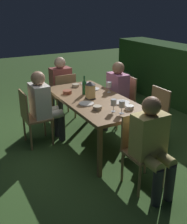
# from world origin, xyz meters

# --- Properties ---
(ground_plane) EXTENTS (16.00, 16.00, 0.00)m
(ground_plane) POSITION_xyz_m (0.00, 0.00, 0.00)
(ground_plane) COLOR #385B28
(dining_table) EXTENTS (1.83, 0.89, 0.75)m
(dining_table) POSITION_xyz_m (0.00, 0.00, 0.69)
(dining_table) COLOR olive
(dining_table) RESTS_ON ground
(chair_side_left_a) EXTENTS (0.42, 0.40, 0.87)m
(chair_side_left_a) POSITION_xyz_m (-0.41, -0.84, 0.49)
(chair_side_left_a) COLOR #9E7A51
(chair_side_left_a) RESTS_ON ground
(person_in_cream) EXTENTS (0.38, 0.47, 1.15)m
(person_in_cream) POSITION_xyz_m (-0.41, -0.64, 0.64)
(person_in_cream) COLOR white
(person_in_cream) RESTS_ON ground
(chair_side_right_b) EXTENTS (0.42, 0.40, 0.87)m
(chair_side_right_b) POSITION_xyz_m (0.41, 0.84, 0.49)
(chair_side_right_b) COLOR #9E7A51
(chair_side_right_b) RESTS_ON ground
(chair_head_near) EXTENTS (0.40, 0.42, 0.87)m
(chair_head_near) POSITION_xyz_m (-1.16, 0.00, 0.49)
(chair_head_near) COLOR #9E7A51
(chair_head_near) RESTS_ON ground
(person_in_rust) EXTENTS (0.48, 0.38, 1.15)m
(person_in_rust) POSITION_xyz_m (-1.36, 0.00, 0.64)
(person_in_rust) COLOR #9E4C47
(person_in_rust) RESTS_ON ground
(chair_head_far) EXTENTS (0.40, 0.42, 0.87)m
(chair_head_far) POSITION_xyz_m (1.16, 0.00, 0.49)
(chair_head_far) COLOR #9E7A51
(chair_head_far) RESTS_ON ground
(person_in_mustard) EXTENTS (0.48, 0.38, 1.15)m
(person_in_mustard) POSITION_xyz_m (1.36, 0.00, 0.64)
(person_in_mustard) COLOR tan
(person_in_mustard) RESTS_ON ground
(chair_side_right_a) EXTENTS (0.42, 0.40, 0.87)m
(chair_side_right_a) POSITION_xyz_m (-0.41, 0.84, 0.49)
(chair_side_right_a) COLOR #9E7A51
(chair_side_right_a) RESTS_ON ground
(person_in_pink) EXTENTS (0.38, 0.47, 1.15)m
(person_in_pink) POSITION_xyz_m (-0.41, 0.64, 0.64)
(person_in_pink) COLOR #C675A3
(person_in_pink) RESTS_ON ground
(lantern_centerpiece) EXTENTS (0.15, 0.15, 0.27)m
(lantern_centerpiece) POSITION_xyz_m (-0.00, -0.05, 0.89)
(lantern_centerpiece) COLOR black
(lantern_centerpiece) RESTS_ON dining_table
(green_bottle_on_table) EXTENTS (0.07, 0.07, 0.29)m
(green_bottle_on_table) POSITION_xyz_m (-0.24, -0.03, 0.85)
(green_bottle_on_table) COLOR #195128
(green_bottle_on_table) RESTS_ON dining_table
(wine_glass_a) EXTENTS (0.08, 0.08, 0.17)m
(wine_glass_a) POSITION_xyz_m (0.60, -0.03, 0.86)
(wine_glass_a) COLOR silver
(wine_glass_a) RESTS_ON dining_table
(wine_glass_b) EXTENTS (0.08, 0.08, 0.17)m
(wine_glass_b) POSITION_xyz_m (0.71, 0.03, 0.86)
(wine_glass_b) COLOR silver
(wine_glass_b) RESTS_ON dining_table
(wine_glass_c) EXTENTS (0.08, 0.08, 0.17)m
(wine_glass_c) POSITION_xyz_m (-0.14, 0.35, 0.86)
(wine_glass_c) COLOR silver
(wine_glass_c) RESTS_ON dining_table
(plate_a) EXTENTS (0.23, 0.23, 0.01)m
(plate_a) POSITION_xyz_m (0.38, 0.25, 0.75)
(plate_a) COLOR white
(plate_a) RESTS_ON dining_table
(plate_b) EXTENTS (0.21, 0.21, 0.01)m
(plate_b) POSITION_xyz_m (-0.40, 0.21, 0.75)
(plate_b) COLOR white
(plate_b) RESTS_ON dining_table
(plate_c) EXTENTS (0.21, 0.21, 0.01)m
(plate_c) POSITION_xyz_m (0.18, -0.21, 0.75)
(plate_c) COLOR white
(plate_c) RESTS_ON dining_table
(plate_d) EXTENTS (0.22, 0.22, 0.01)m
(plate_d) POSITION_xyz_m (-0.72, 0.27, 0.75)
(plate_d) COLOR silver
(plate_d) RESTS_ON dining_table
(bowl_olives) EXTENTS (0.12, 0.12, 0.05)m
(bowl_olives) POSITION_xyz_m (-0.67, 0.02, 0.77)
(bowl_olives) COLOR #BCAD8E
(bowl_olives) RESTS_ON dining_table
(bowl_bread) EXTENTS (0.14, 0.14, 0.05)m
(bowl_bread) POSITION_xyz_m (-0.39, -0.26, 0.77)
(bowl_bread) COLOR #9E5138
(bowl_bread) RESTS_ON dining_table
(bowl_salad) EXTENTS (0.12, 0.12, 0.05)m
(bowl_salad) POSITION_xyz_m (0.63, 0.20, 0.77)
(bowl_salad) COLOR silver
(bowl_salad) RESTS_ON dining_table
(bowl_dip) EXTENTS (0.12, 0.12, 0.05)m
(bowl_dip) POSITION_xyz_m (0.44, -0.18, 0.77)
(bowl_dip) COLOR #BCAD8E
(bowl_dip) RESTS_ON dining_table
(potted_plant_by_hedge) EXTENTS (0.45, 0.45, 0.63)m
(potted_plant_by_hedge) POSITION_xyz_m (-1.58, 1.69, 0.36)
(potted_plant_by_hedge) COLOR brown
(potted_plant_by_hedge) RESTS_ON ground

